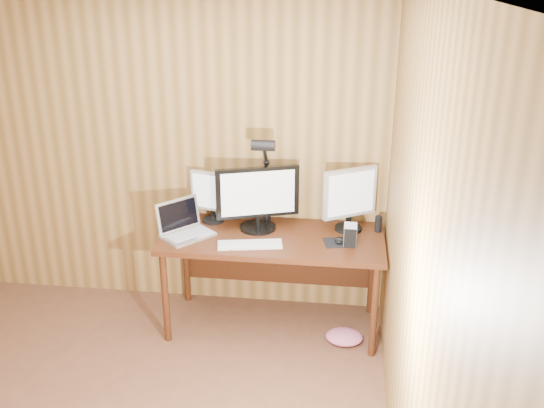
% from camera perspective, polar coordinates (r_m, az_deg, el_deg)
% --- Properties ---
extents(room_shell, '(4.00, 4.00, 4.00)m').
position_cam_1_polar(room_shell, '(3.02, -21.89, -6.11)').
color(room_shell, brown).
rests_on(room_shell, ground).
extents(desk, '(1.60, 0.70, 0.75)m').
position_cam_1_polar(desk, '(4.49, 0.20, -4.08)').
color(desk, '#3F1D0D').
rests_on(desk, floor).
extents(monitor_center, '(0.59, 0.27, 0.48)m').
position_cam_1_polar(monitor_center, '(4.40, -1.37, 0.65)').
color(monitor_center, black).
rests_on(monitor_center, desk).
extents(monitor_left, '(0.34, 0.16, 0.39)m').
position_cam_1_polar(monitor_left, '(4.57, -5.66, 0.79)').
color(monitor_left, black).
rests_on(monitor_left, desk).
extents(monitor_right, '(0.38, 0.25, 0.47)m').
position_cam_1_polar(monitor_right, '(4.42, 7.34, 0.64)').
color(monitor_right, black).
rests_on(monitor_right, desk).
extents(laptop, '(0.43, 0.44, 0.25)m').
position_cam_1_polar(laptop, '(4.42, -8.31, -2.12)').
color(laptop, silver).
rests_on(laptop, desk).
extents(keyboard, '(0.46, 0.22, 0.02)m').
position_cam_1_polar(keyboard, '(4.23, -2.09, -3.82)').
color(keyboard, silver).
rests_on(keyboard, desk).
extents(mousepad, '(0.24, 0.21, 0.00)m').
position_cam_1_polar(mousepad, '(4.30, 6.32, -3.62)').
color(mousepad, black).
rests_on(mousepad, desk).
extents(mouse, '(0.07, 0.11, 0.04)m').
position_cam_1_polar(mouse, '(4.29, 6.33, -3.38)').
color(mouse, black).
rests_on(mouse, mousepad).
extents(hard_drive, '(0.09, 0.13, 0.14)m').
position_cam_1_polar(hard_drive, '(4.26, 7.37, -2.90)').
color(hard_drive, silver).
rests_on(hard_drive, desk).
extents(phone, '(0.06, 0.10, 0.01)m').
position_cam_1_polar(phone, '(4.20, -3.61, -4.08)').
color(phone, silver).
rests_on(phone, desk).
extents(speaker, '(0.05, 0.05, 0.12)m').
position_cam_1_polar(speaker, '(4.49, 9.97, -1.86)').
color(speaker, black).
rests_on(speaker, desk).
extents(desk_lamp, '(0.17, 0.24, 0.73)m').
position_cam_1_polar(desk_lamp, '(4.39, -0.68, 3.37)').
color(desk_lamp, black).
rests_on(desk_lamp, desk).
extents(fabric_pile, '(0.28, 0.23, 0.09)m').
position_cam_1_polar(fabric_pile, '(4.56, 6.81, -12.31)').
color(fabric_pile, '#CE6383').
rests_on(fabric_pile, floor).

